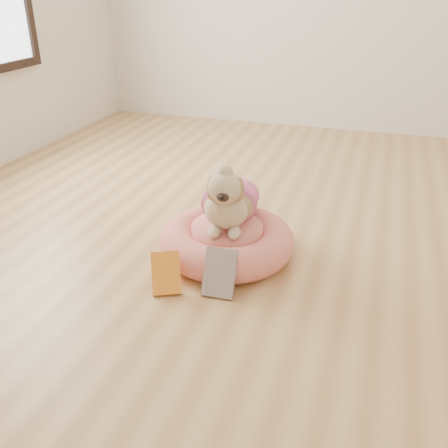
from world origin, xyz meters
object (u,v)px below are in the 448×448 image
(pet_bed, at_px, (227,241))
(book_white, at_px, (220,273))
(book_yellow, at_px, (166,273))
(dog, at_px, (229,189))

(pet_bed, bearing_deg, book_white, -78.13)
(book_yellow, bearing_deg, dog, 42.36)
(pet_bed, relative_size, book_white, 3.07)
(dog, bearing_deg, book_yellow, -121.46)
(pet_bed, bearing_deg, book_yellow, -113.74)
(pet_bed, xyz_separation_m, dog, (-0.00, 0.03, 0.26))
(pet_bed, height_order, book_yellow, book_yellow)
(book_white, bearing_deg, pet_bed, 99.67)
(pet_bed, xyz_separation_m, book_white, (0.07, -0.31, 0.02))
(pet_bed, height_order, book_white, book_white)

